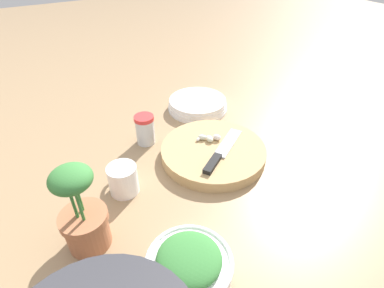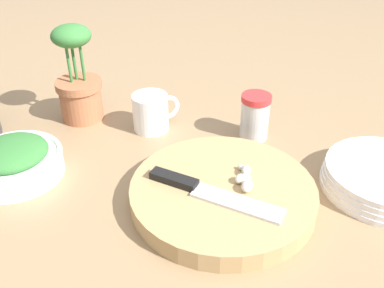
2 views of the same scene
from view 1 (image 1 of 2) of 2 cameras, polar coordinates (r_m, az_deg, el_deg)
name	(u,v)px [view 1 (image 1 of 2)]	position (r m, az deg, el deg)	size (l,w,h in m)	color
ground_plane	(189,184)	(0.78, -0.64, -7.62)	(5.00, 5.00, 0.00)	#997A56
cutting_board	(213,152)	(0.86, 4.05, -1.52)	(0.30, 0.30, 0.03)	tan
chef_knife	(221,153)	(0.83, 5.60, -1.66)	(0.15, 0.20, 0.01)	black
garlic_cloves	(209,138)	(0.87, 3.32, 1.12)	(0.05, 0.07, 0.02)	silver
herb_bowl	(189,264)	(0.60, -0.56, -21.91)	(0.17, 0.17, 0.07)	white
spice_jar	(145,129)	(0.91, -8.94, 2.75)	(0.06, 0.06, 0.09)	silver
coffee_mug	(123,179)	(0.76, -13.03, -6.49)	(0.10, 0.07, 0.08)	white
plate_stack	(198,104)	(1.09, 1.06, 7.56)	(0.21, 0.21, 0.04)	white
potted_herb	(83,216)	(0.64, -20.09, -12.77)	(0.10, 0.10, 0.20)	#B26B47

